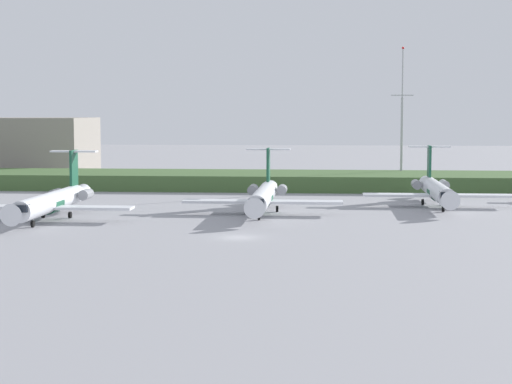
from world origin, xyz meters
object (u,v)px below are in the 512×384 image
regional_jet_third (263,196)px  antenna_mast (402,129)px  regional_jet_second (52,201)px  regional_jet_fourth (437,190)px

regional_jet_third → antenna_mast: (23.78, 49.54, 8.73)m
antenna_mast → regional_jet_second: bearing=-131.2°
regional_jet_second → regional_jet_third: size_ratio=1.00×
regional_jet_third → antenna_mast: size_ratio=1.14×
regional_jet_second → regional_jet_third: 29.70m
antenna_mast → regional_jet_fourth: bearing=-86.5°
regional_jet_third → regional_jet_fourth: same height
regional_jet_second → regional_jet_fourth: (54.15, 21.46, 0.00)m
regional_jet_third → regional_jet_second: bearing=-160.8°
regional_jet_fourth → antenna_mast: antenna_mast is taller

